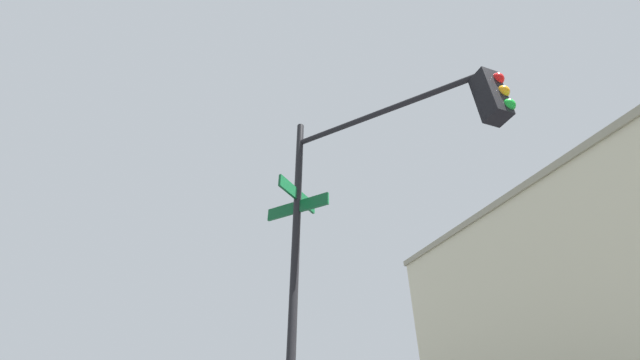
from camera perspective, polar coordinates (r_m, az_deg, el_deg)
The scene contains 1 object.
traffic_signal_near at distance 5.05m, azimuth 10.05°, elevation 0.86°, with size 2.92×2.56×5.36m.
Camera 1 is at (-2.70, -8.06, 0.96)m, focal length 19.85 mm.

